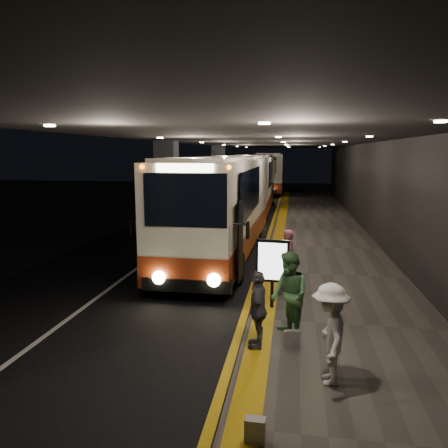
% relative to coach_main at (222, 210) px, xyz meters
% --- Properties ---
extents(ground, '(90.00, 90.00, 0.00)m').
position_rel_coach_main_xyz_m(ground, '(-0.78, -3.67, -1.77)').
color(ground, black).
extents(lane_line_white, '(0.12, 50.00, 0.01)m').
position_rel_coach_main_xyz_m(lane_line_white, '(-2.58, 1.33, -1.76)').
color(lane_line_white, silver).
rests_on(lane_line_white, ground).
extents(kerb_stripe_yellow, '(0.18, 50.00, 0.01)m').
position_rel_coach_main_xyz_m(kerb_stripe_yellow, '(1.57, 1.33, -1.76)').
color(kerb_stripe_yellow, gold).
rests_on(kerb_stripe_yellow, ground).
extents(sidewalk, '(4.50, 50.00, 0.15)m').
position_rel_coach_main_xyz_m(sidewalk, '(3.97, 1.33, -1.69)').
color(sidewalk, '#514C44').
rests_on(sidewalk, ground).
extents(tactile_strip, '(0.50, 50.00, 0.01)m').
position_rel_coach_main_xyz_m(tactile_strip, '(2.07, 1.33, -1.61)').
color(tactile_strip, gold).
rests_on(tactile_strip, sidewalk).
extents(terminal_wall, '(0.10, 50.00, 6.00)m').
position_rel_coach_main_xyz_m(terminal_wall, '(6.22, 1.33, 1.23)').
color(terminal_wall, black).
rests_on(terminal_wall, ground).
extents(support_columns, '(0.80, 24.80, 4.40)m').
position_rel_coach_main_xyz_m(support_columns, '(-2.28, 0.33, 0.43)').
color(support_columns, black).
rests_on(support_columns, ground).
extents(canopy, '(9.00, 50.00, 0.40)m').
position_rel_coach_main_xyz_m(canopy, '(1.72, 1.33, 2.83)').
color(canopy, black).
rests_on(canopy, support_columns).
extents(coach_main, '(2.67, 11.89, 3.69)m').
position_rel_coach_main_xyz_m(coach_main, '(0.00, 0.00, 0.00)').
color(coach_main, beige).
rests_on(coach_main, ground).
extents(coach_second, '(2.55, 11.71, 3.67)m').
position_rel_coach_main_xyz_m(coach_second, '(-0.01, 12.96, -0.01)').
color(coach_second, beige).
rests_on(coach_second, ground).
extents(coach_third, '(3.29, 12.20, 3.79)m').
position_rel_coach_main_xyz_m(coach_third, '(0.07, 27.50, 0.05)').
color(coach_third, beige).
rests_on(coach_third, ground).
extents(passenger_boarding, '(0.56, 0.70, 1.67)m').
position_rel_coach_main_xyz_m(passenger_boarding, '(2.61, -4.31, -0.78)').
color(passenger_boarding, '#B35362').
rests_on(passenger_boarding, sidewalk).
extents(passenger_waiting_green, '(0.88, 1.03, 1.81)m').
position_rel_coach_main_xyz_m(passenger_waiting_green, '(2.65, -7.74, -0.71)').
color(passenger_waiting_green, '#417541').
rests_on(passenger_waiting_green, sidewalk).
extents(passenger_waiting_white, '(0.53, 1.11, 1.70)m').
position_rel_coach_main_xyz_m(passenger_waiting_white, '(3.33, -9.45, -0.77)').
color(passenger_waiting_white, silver).
rests_on(passenger_waiting_white, sidewalk).
extents(passenger_waiting_grey, '(0.51, 0.93, 1.55)m').
position_rel_coach_main_xyz_m(passenger_waiting_grey, '(2.05, -8.29, -0.85)').
color(passenger_waiting_grey, '#454449').
rests_on(passenger_waiting_grey, sidewalk).
extents(bag_polka, '(0.32, 0.18, 0.36)m').
position_rel_coach_main_xyz_m(bag_polka, '(2.72, -8.25, -1.44)').
color(bag_polka, black).
rests_on(bag_polka, sidewalk).
extents(bag_plain, '(0.28, 0.17, 0.34)m').
position_rel_coach_main_xyz_m(bag_plain, '(2.26, -11.18, -1.45)').
color(bag_plain, '#B0ACA5').
rests_on(bag_plain, sidewalk).
extents(info_sign, '(0.81, 0.19, 1.71)m').
position_rel_coach_main_xyz_m(info_sign, '(2.22, -6.03, -0.47)').
color(info_sign, black).
rests_on(info_sign, sidewalk).
extents(stanchion_post, '(0.05, 0.05, 1.11)m').
position_rel_coach_main_xyz_m(stanchion_post, '(2.00, -7.47, -1.06)').
color(stanchion_post, black).
rests_on(stanchion_post, sidewalk).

